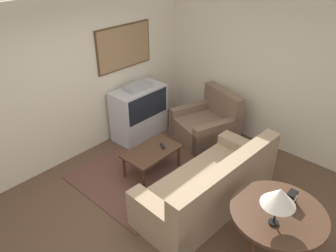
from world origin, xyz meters
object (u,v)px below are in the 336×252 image
Objects in this scene: tv at (139,112)px; table_lamp at (279,197)px; armchair at (207,125)px; console_table at (278,216)px; coffee_table at (152,153)px; couch at (210,188)px; mantel_clock at (291,198)px.

table_lamp is at bearing -107.96° from tv.
console_table is at bearing -18.19° from armchair.
tv reaches higher than armchair.
armchair reaches higher than coffee_table.
tv reaches higher than coffee_table.
tv is 0.49× the size of couch.
table_lamp reaches higher than armchair.
couch is 2.42× the size of coffee_table.
couch is 2.03× the size of console_table.
armchair is at bearing 53.46° from console_table.
coffee_table is at bearing -72.90° from armchair.
console_table is at bearing 9.25° from table_lamp.
armchair is at bearing -1.25° from coffee_table.
tv is 3.36m from console_table.
coffee_table is (-0.02, 1.15, 0.07)m from couch.
couch reaches higher than coffee_table.
tv is at bearing 56.47° from coffee_table.
table_lamp is (-1.06, -3.27, 0.59)m from tv.
coffee_table is (-0.67, -1.01, -0.13)m from tv.
table_lamp is (-0.39, -2.27, 0.72)m from coffee_table.
mantel_clock is (-1.42, -2.24, 0.52)m from armchair.
mantel_clock is at bearing -89.55° from coffee_table.
couch is 1.43m from table_lamp.
table_lamp is at bearing 72.03° from couch.
console_table is 0.26m from mantel_clock.
couch is 1.16m from coffee_table.
couch is 1.81m from armchair.
armchair is 1.44m from coffee_table.
console_table is at bearing -104.88° from tv.
console_table is at bearing -94.97° from coffee_table.
couch is at bearing -33.36° from armchair.
armchair is (0.77, -1.04, -0.21)m from tv.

